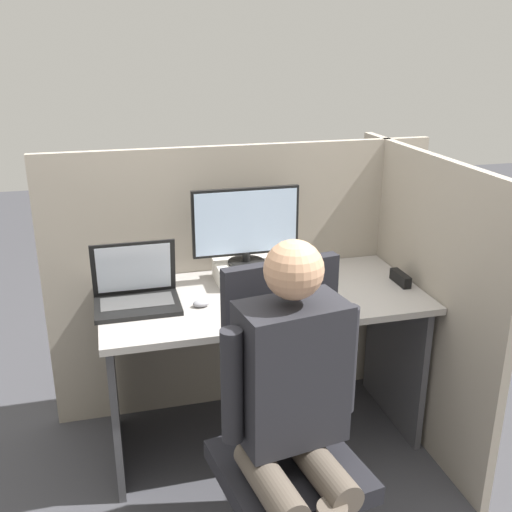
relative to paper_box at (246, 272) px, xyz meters
The scene contains 13 objects.
ground_plane 0.95m from the paper_box, 86.35° to the right, with size 12.00×12.00×0.00m, color #3D3D42.
cubicle_panel_back 0.23m from the paper_box, 80.69° to the left, with size 1.94×0.05×1.36m.
cubicle_panel_right 0.82m from the paper_box, 17.09° to the right, with size 0.04×1.33×1.36m.
desk 0.29m from the paper_box, 79.04° to the right, with size 1.44×0.69×0.75m.
paper_box is the anchor object (origin of this frame).
monitor 0.23m from the paper_box, 90.00° to the left, with size 0.50×0.17×0.36m.
laptop 0.54m from the paper_box, 164.63° to the right, with size 0.36×0.26×0.27m.
mouse 0.35m from the paper_box, 137.91° to the right, with size 0.07×0.05×0.03m.
stapler 0.72m from the paper_box, 17.04° to the right, with size 0.04×0.15×0.05m.
carrot_toy 0.41m from the paper_box, 73.34° to the right, with size 0.04×0.12×0.04m.
office_chair 0.88m from the paper_box, 94.57° to the right, with size 0.54×0.58×1.11m.
person 1.02m from the paper_box, 95.33° to the right, with size 0.47×0.48×1.27m.
coffee_mug 0.31m from the paper_box, ahead, with size 0.07×0.07×0.11m.
Camera 1 is at (-0.65, -2.03, 1.83)m, focal length 42.00 mm.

